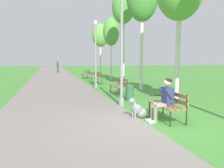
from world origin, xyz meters
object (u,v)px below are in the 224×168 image
Objects in this scene: park_bench_mid at (120,85)px; birch_tree_sixth at (100,36)px; park_bench_furthest at (87,73)px; litter_bin at (130,93)px; person_seated_on_near_bench at (164,98)px; lamp_post_near at (122,46)px; dog_grey at (139,110)px; birch_tree_fourth at (123,9)px; pedestrian_distant at (58,66)px; lamp_post_mid at (96,53)px; birch_tree_fifth at (111,32)px; park_bench_near at (168,103)px; park_bench_far at (97,77)px.

birch_tree_sixth reaches higher than park_bench_mid.
park_bench_furthest is 2.14× the size of litter_bin.
park_bench_furthest is 15.95m from person_seated_on_near_bench.
lamp_post_near is at bearing -99.05° from birch_tree_sixth.
birch_tree_fourth is at bearing 75.48° from dog_grey.
dog_grey is (-0.83, -4.80, -0.25)m from park_bench_mid.
pedestrian_distant is (-1.51, 25.47, 0.58)m from dog_grey.
park_bench_mid is 0.34× the size of lamp_post_near.
lamp_post_mid is at bearing -142.72° from birch_tree_fourth.
person_seated_on_near_bench is 0.76× the size of pedestrian_distant.
lamp_post_near reaches higher than person_seated_on_near_bench.
birch_tree_sixth is (0.03, 7.92, -1.10)m from birch_tree_fourth.
birch_tree_fifth is at bearing 88.39° from birch_tree_fourth.
dog_grey is 8.24m from lamp_post_mid.
pedestrian_distant reaches higher than person_seated_on_near_bench.
park_bench_mid is 1.76m from litter_bin.
dog_grey is at bearing -99.80° from park_bench_mid.
birch_tree_fourth is at bearing -75.55° from pedestrian_distant.
park_bench_near is at bearing 30.61° from person_seated_on_near_bench.
birch_tree_fifth reaches higher than park_bench_furthest.
person_seated_on_near_bench is 8.65m from lamp_post_mid.
birch_tree_fourth is at bearing -90.21° from birch_tree_sixth.
park_bench_near is 0.91× the size of pedestrian_distant.
lamp_post_near is at bearing -123.06° from litter_bin.
park_bench_far is at bearing 88.75° from person_seated_on_near_bench.
park_bench_far is 1.00× the size of park_bench_furthest.
park_bench_furthest is 0.23× the size of birch_tree_fourth.
park_bench_mid is 5.30m from person_seated_on_near_bench.
litter_bin is at bearing -83.84° from lamp_post_mid.
birch_tree_sixth is at bearing 76.33° from park_bench_far.
pedestrian_distant is at bearing 95.75° from litter_bin.
pedestrian_distant reaches higher than park_bench_furthest.
park_bench_near is at bearing -89.33° from litter_bin.
birch_tree_fifth reaches higher than park_bench_far.
birch_tree_fifth is 7.64× the size of litter_bin.
person_seated_on_near_bench is (-0.20, -15.95, 0.17)m from park_bench_furthest.
lamp_post_mid is 0.63× the size of birch_tree_fourth.
park_bench_furthest is 7.62m from birch_tree_fourth.
pedestrian_distant is (-2.26, 22.42, 0.49)m from litter_bin.
birch_tree_fifth is at bearing 78.28° from park_bench_mid.
park_bench_near is at bearing -90.18° from park_bench_far.
park_bench_far is at bearing 155.25° from birch_tree_fourth.
lamp_post_near is at bearing -107.60° from birch_tree_fourth.
park_bench_far is at bearing -81.10° from pedestrian_distant.
birch_tree_fourth is at bearing -24.75° from park_bench_far.
birch_tree_sixth reaches higher than litter_bin.
park_bench_mid is 0.28× the size of birch_tree_fifth.
lamp_post_mid is at bearing 96.16° from litter_bin.
litter_bin is 0.42× the size of pedestrian_distant.
birch_tree_fifth reaches higher than park_bench_mid.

